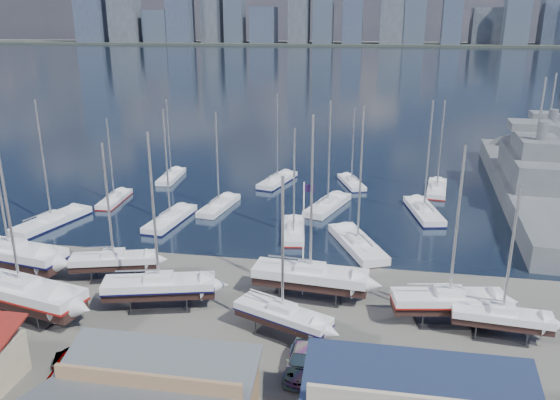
% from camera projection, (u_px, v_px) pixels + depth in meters
% --- Properties ---
extents(ground, '(1400.00, 1400.00, 0.00)m').
position_uv_depth(ground, '(221.00, 304.00, 48.62)').
color(ground, '#605E59').
rests_on(ground, ground).
extents(water, '(1400.00, 600.00, 0.40)m').
position_uv_depth(water, '(357.00, 63.00, 338.96)').
color(water, '#182738').
rests_on(water, ground).
extents(far_shore, '(1400.00, 80.00, 2.20)m').
position_uv_depth(far_shore, '(366.00, 44.00, 582.04)').
color(far_shore, '#2D332D').
rests_on(far_shore, ground).
extents(skyline, '(639.14, 43.80, 107.69)m').
position_uv_depth(skyline, '(360.00, 7.00, 565.65)').
color(skyline, '#475166').
rests_on(skyline, far_shore).
extents(sailboat_cradle_0, '(12.20, 5.27, 18.86)m').
position_uv_depth(sailboat_cradle_0, '(10.00, 254.00, 53.70)').
color(sailboat_cradle_0, '#2D2D33').
rests_on(sailboat_cradle_0, ground).
extents(sailboat_cradle_1, '(12.26, 5.90, 18.87)m').
position_uv_depth(sailboat_cradle_1, '(21.00, 293.00, 45.96)').
color(sailboat_cradle_1, '#2D2D33').
rests_on(sailboat_cradle_1, ground).
extents(sailboat_cradle_2, '(8.52, 4.41, 13.58)m').
position_uv_depth(sailboat_cradle_2, '(114.00, 261.00, 52.85)').
color(sailboat_cradle_2, '#2D2D33').
rests_on(sailboat_cradle_2, ground).
extents(sailboat_cradle_3, '(10.04, 5.00, 15.66)m').
position_uv_depth(sailboat_cradle_3, '(159.00, 286.00, 47.48)').
color(sailboat_cradle_3, '#2D2D33').
rests_on(sailboat_cradle_3, ground).
extents(sailboat_cradle_4, '(10.53, 3.83, 16.77)m').
position_uv_depth(sailboat_cradle_4, '(310.00, 277.00, 49.15)').
color(sailboat_cradle_4, '#2D2D33').
rests_on(sailboat_cradle_4, ground).
extents(sailboat_cradle_5, '(8.36, 5.28, 13.34)m').
position_uv_depth(sailboat_cradle_5, '(283.00, 316.00, 42.97)').
color(sailboat_cradle_5, '#2D2D33').
rests_on(sailboat_cradle_5, ground).
extents(sailboat_cradle_6, '(9.64, 4.13, 15.15)m').
position_uv_depth(sailboat_cradle_6, '(449.00, 301.00, 45.04)').
color(sailboat_cradle_6, '#2D2D33').
rests_on(sailboat_cradle_6, ground).
extents(sailboat_cradle_7, '(7.69, 2.78, 12.57)m').
position_uv_depth(sailboat_cradle_7, '(502.00, 317.00, 42.83)').
color(sailboat_cradle_7, '#2D2D33').
rests_on(sailboat_cradle_7, ground).
extents(sailboat_moored_0, '(5.75, 11.27, 16.23)m').
position_uv_depth(sailboat_moored_0, '(52.00, 223.00, 67.56)').
color(sailboat_moored_0, black).
rests_on(sailboat_moored_0, water).
extents(sailboat_moored_1, '(2.94, 8.38, 12.30)m').
position_uv_depth(sailboat_moored_1, '(115.00, 200.00, 76.18)').
color(sailboat_moored_1, black).
rests_on(sailboat_moored_1, water).
extents(sailboat_moored_2, '(3.06, 8.95, 13.29)m').
position_uv_depth(sailboat_moored_2, '(171.00, 177.00, 87.15)').
color(sailboat_moored_2, black).
rests_on(sailboat_moored_2, water).
extents(sailboat_moored_3, '(3.90, 10.24, 14.93)m').
position_uv_depth(sailboat_moored_3, '(170.00, 220.00, 68.34)').
color(sailboat_moored_3, black).
rests_on(sailboat_moored_3, water).
extents(sailboat_moored_4, '(3.81, 9.37, 13.74)m').
position_uv_depth(sailboat_moored_4, '(219.00, 207.00, 73.37)').
color(sailboat_moored_4, black).
rests_on(sailboat_moored_4, water).
extents(sailboat_moored_5, '(5.12, 10.09, 14.52)m').
position_uv_depth(sailboat_moored_5, '(277.00, 181.00, 84.95)').
color(sailboat_moored_5, black).
rests_on(sailboat_moored_5, water).
extents(sailboat_moored_6, '(3.67, 9.15, 13.29)m').
position_uv_depth(sailboat_moored_6, '(294.00, 231.00, 64.67)').
color(sailboat_moored_6, black).
rests_on(sailboat_moored_6, water).
extents(sailboat_moored_7, '(5.84, 10.45, 15.22)m').
position_uv_depth(sailboat_moored_7, '(328.00, 206.00, 73.42)').
color(sailboat_moored_7, black).
rests_on(sailboat_moored_7, water).
extents(sailboat_moored_8, '(4.94, 8.64, 12.46)m').
position_uv_depth(sailboat_moored_8, '(351.00, 183.00, 84.00)').
color(sailboat_moored_8, black).
rests_on(sailboat_moored_8, water).
extents(sailboat_moored_9, '(7.19, 11.21, 16.47)m').
position_uv_depth(sailboat_moored_9, '(357.00, 245.00, 60.60)').
color(sailboat_moored_9, black).
rests_on(sailboat_moored_9, water).
extents(sailboat_moored_10, '(4.91, 10.78, 15.56)m').
position_uv_depth(sailboat_moored_10, '(424.00, 213.00, 71.09)').
color(sailboat_moored_10, black).
rests_on(sailboat_moored_10, water).
extents(sailboat_moored_11, '(3.82, 9.69, 14.09)m').
position_uv_depth(sailboat_moored_11, '(437.00, 190.00, 80.83)').
color(sailboat_moored_11, black).
rests_on(sailboat_moored_11, water).
extents(naval_ship_east, '(12.54, 54.00, 18.82)m').
position_uv_depth(naval_ship_east, '(530.00, 186.00, 77.76)').
color(naval_ship_east, '#5A5D63').
rests_on(naval_ship_east, water).
extents(naval_ship_west, '(9.01, 39.86, 17.56)m').
position_uv_depth(naval_ship_west, '(543.00, 161.00, 91.90)').
color(naval_ship_west, '#5A5D63').
rests_on(naval_ship_west, water).
extents(car_a, '(2.11, 4.31, 1.42)m').
position_uv_depth(car_a, '(67.00, 366.00, 38.67)').
color(car_a, gray).
rests_on(car_a, ground).
extents(car_b, '(4.24, 2.85, 1.32)m').
position_uv_depth(car_b, '(83.00, 357.00, 39.79)').
color(car_b, gray).
rests_on(car_b, ground).
extents(car_c, '(3.21, 5.76, 1.52)m').
position_uv_depth(car_c, '(177.00, 367.00, 38.49)').
color(car_c, gray).
rests_on(car_c, ground).
extents(car_d, '(2.28, 5.56, 1.61)m').
position_uv_depth(car_d, '(303.00, 360.00, 39.22)').
color(car_d, gray).
rests_on(car_d, ground).
extents(flagpole, '(0.97, 0.12, 10.93)m').
position_uv_depth(flagpole, '(304.00, 233.00, 48.14)').
color(flagpole, white).
rests_on(flagpole, ground).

